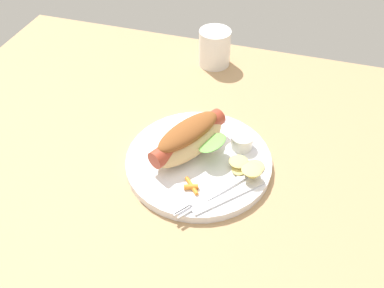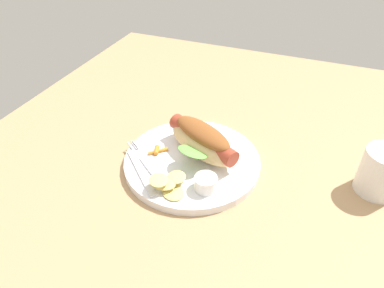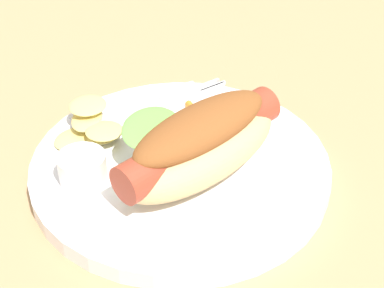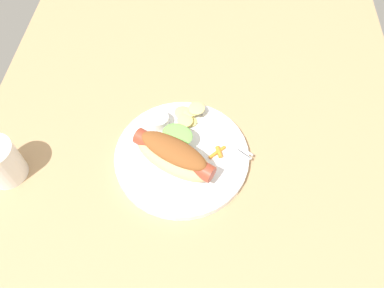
% 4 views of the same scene
% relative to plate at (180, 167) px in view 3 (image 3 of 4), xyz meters
% --- Properties ---
extents(ground_plane, '(1.20, 0.90, 0.02)m').
position_rel_plate_xyz_m(ground_plane, '(-0.01, 0.02, -0.02)').
color(ground_plane, tan).
extents(plate, '(0.26, 0.26, 0.02)m').
position_rel_plate_xyz_m(plate, '(0.00, 0.00, 0.00)').
color(plate, white).
rests_on(plate, ground_plane).
extents(hot_dog, '(0.14, 0.17, 0.06)m').
position_rel_plate_xyz_m(hot_dog, '(0.02, -0.01, 0.04)').
color(hot_dog, '#DBB77A').
rests_on(hot_dog, plate).
extents(sauce_ramekin, '(0.04, 0.04, 0.03)m').
position_rel_plate_xyz_m(sauce_ramekin, '(-0.07, -0.05, 0.02)').
color(sauce_ramekin, white).
rests_on(sauce_ramekin, plate).
extents(fork, '(0.10, 0.13, 0.00)m').
position_rel_plate_xyz_m(fork, '(-0.05, 0.07, 0.01)').
color(fork, silver).
rests_on(fork, plate).
extents(knife, '(0.10, 0.11, 0.00)m').
position_rel_plate_xyz_m(knife, '(-0.07, 0.07, 0.01)').
color(knife, silver).
rests_on(knife, plate).
extents(chips_pile, '(0.07, 0.07, 0.03)m').
position_rel_plate_xyz_m(chips_pile, '(-0.09, 0.01, 0.02)').
color(chips_pile, '#E3CE73').
rests_on(chips_pile, plate).
extents(carrot_garnish, '(0.03, 0.03, 0.01)m').
position_rel_plate_xyz_m(carrot_garnish, '(-0.01, 0.07, 0.01)').
color(carrot_garnish, orange).
rests_on(carrot_garnish, plate).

